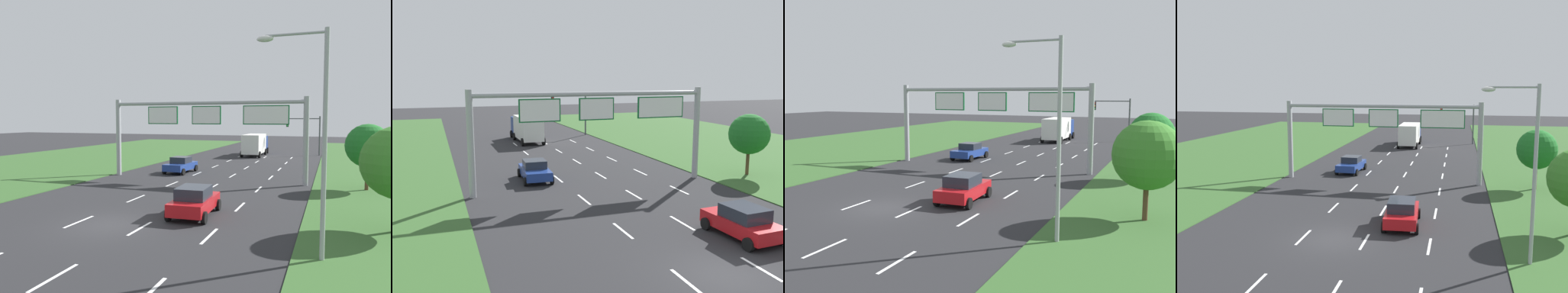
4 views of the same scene
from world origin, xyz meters
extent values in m
plane|color=#262628|center=(0.00, 0.00, 0.00)|extent=(200.00, 200.00, 0.00)
cube|color=white|center=(-1.75, 0.00, 0.00)|extent=(0.14, 2.40, 0.01)
cube|color=white|center=(-1.75, 6.00, 0.00)|extent=(0.14, 2.40, 0.01)
cube|color=white|center=(-1.75, 12.00, 0.00)|extent=(0.14, 2.40, 0.01)
cube|color=white|center=(-1.75, 18.00, 0.00)|extent=(0.14, 2.40, 0.01)
cube|color=white|center=(-1.75, 24.00, 0.00)|extent=(0.14, 2.40, 0.01)
cube|color=white|center=(-1.75, 30.00, 0.00)|extent=(0.14, 2.40, 0.01)
cube|color=white|center=(-1.75, 36.00, 0.00)|extent=(0.14, 2.40, 0.01)
cube|color=white|center=(1.75, -6.00, 0.00)|extent=(0.14, 2.40, 0.01)
cube|color=white|center=(1.75, 0.00, 0.00)|extent=(0.14, 2.40, 0.01)
cube|color=white|center=(1.75, 6.00, 0.00)|extent=(0.14, 2.40, 0.01)
cube|color=white|center=(1.75, 12.00, 0.00)|extent=(0.14, 2.40, 0.01)
cube|color=white|center=(1.75, 18.00, 0.00)|extent=(0.14, 2.40, 0.01)
cube|color=white|center=(1.75, 24.00, 0.00)|extent=(0.14, 2.40, 0.01)
cube|color=white|center=(1.75, 30.00, 0.00)|extent=(0.14, 2.40, 0.01)
cube|color=white|center=(1.75, 36.00, 0.00)|extent=(0.14, 2.40, 0.01)
cube|color=white|center=(5.25, -6.00, 0.00)|extent=(0.14, 2.40, 0.01)
cube|color=white|center=(5.25, 0.00, 0.00)|extent=(0.14, 2.40, 0.01)
cube|color=white|center=(5.25, 6.00, 0.00)|extent=(0.14, 2.40, 0.01)
cube|color=white|center=(5.25, 12.00, 0.00)|extent=(0.14, 2.40, 0.01)
cube|color=white|center=(5.25, 18.00, 0.00)|extent=(0.14, 2.40, 0.01)
cube|color=white|center=(5.25, 24.00, 0.00)|extent=(0.14, 2.40, 0.01)
cube|color=white|center=(5.25, 30.00, 0.00)|extent=(0.14, 2.40, 0.01)
cube|color=white|center=(5.25, 36.00, 0.00)|extent=(0.14, 2.40, 0.01)
cube|color=navy|center=(-3.52, 18.20, 0.64)|extent=(2.10, 4.28, 0.64)
cube|color=#232833|center=(-3.52, 18.29, 1.25)|extent=(1.71, 1.77, 0.59)
cylinder|color=black|center=(-4.42, 19.79, 0.32)|extent=(0.25, 0.65, 0.64)
cylinder|color=black|center=(-2.48, 19.70, 0.32)|extent=(0.25, 0.65, 0.64)
cylinder|color=black|center=(-4.56, 16.70, 0.32)|extent=(0.25, 0.65, 0.64)
cylinder|color=black|center=(-2.63, 16.61, 0.32)|extent=(0.25, 0.65, 0.64)
cube|color=red|center=(3.37, 3.23, 0.65)|extent=(2.09, 4.22, 0.66)
cube|color=#232833|center=(3.38, 3.07, 1.29)|extent=(1.70, 2.13, 0.63)
cylinder|color=black|center=(2.34, 4.69, 0.32)|extent=(0.25, 0.65, 0.64)
cylinder|color=black|center=(4.25, 4.79, 0.32)|extent=(0.25, 0.65, 0.64)
cylinder|color=black|center=(2.50, 1.66, 0.32)|extent=(0.25, 0.65, 0.64)
cylinder|color=black|center=(4.41, 1.77, 0.32)|extent=(0.25, 0.65, 0.64)
cube|color=navy|center=(0.00, 41.24, 1.55)|extent=(2.21, 2.11, 2.20)
cube|color=silver|center=(0.02, 36.95, 1.75)|extent=(2.39, 6.19, 2.60)
cylinder|color=black|center=(-1.14, 41.74, 0.45)|extent=(0.28, 0.90, 0.90)
cylinder|color=black|center=(1.12, 41.75, 0.45)|extent=(0.28, 0.90, 0.90)
cylinder|color=black|center=(-1.20, 39.44, 0.45)|extent=(0.28, 0.90, 0.90)
cylinder|color=black|center=(1.22, 39.45, 0.45)|extent=(0.28, 0.90, 0.90)
cylinder|color=black|center=(-1.18, 34.46, 0.45)|extent=(0.28, 0.90, 0.90)
cylinder|color=black|center=(1.24, 34.47, 0.45)|extent=(0.28, 0.90, 0.90)
cylinder|color=#9EA0A5|center=(-8.40, 14.90, 3.50)|extent=(0.44, 0.44, 7.00)
cylinder|color=#9EA0A5|center=(8.40, 14.90, 3.50)|extent=(0.44, 0.44, 7.00)
cylinder|color=#9EA0A5|center=(0.00, 14.90, 6.60)|extent=(16.80, 0.32, 0.32)
cube|color=#0C5B28|center=(-3.85, 14.90, 5.56)|extent=(2.84, 0.12, 1.56)
cube|color=white|center=(-3.85, 14.84, 5.56)|extent=(2.68, 0.01, 1.40)
cube|color=#0C5B28|center=(0.20, 14.90, 5.56)|extent=(2.58, 0.12, 1.56)
cube|color=white|center=(0.20, 14.84, 5.56)|extent=(2.42, 0.01, 1.40)
cube|color=#0C5B28|center=(5.25, 14.90, 5.56)|extent=(3.72, 0.12, 1.56)
cube|color=white|center=(5.25, 14.84, 5.56)|extent=(3.56, 0.01, 1.40)
cylinder|color=#47494F|center=(8.63, 40.96, 2.80)|extent=(0.20, 0.20, 5.60)
cylinder|color=#47494F|center=(6.38, 40.96, 5.25)|extent=(4.50, 0.14, 0.14)
cube|color=black|center=(4.13, 40.96, 4.60)|extent=(0.32, 0.36, 1.10)
sphere|color=red|center=(4.13, 40.76, 4.97)|extent=(0.22, 0.22, 0.22)
sphere|color=orange|center=(4.13, 40.76, 4.60)|extent=(0.22, 0.22, 0.22)
sphere|color=green|center=(4.13, 40.76, 4.23)|extent=(0.22, 0.22, 0.22)
cylinder|color=#9EA0A5|center=(10.08, -1.46, 4.25)|extent=(0.18, 0.18, 8.50)
cylinder|color=#9EA0A5|center=(8.98, -1.46, 8.35)|extent=(2.20, 0.10, 0.10)
ellipsoid|color=silver|center=(7.88, -1.46, 8.25)|extent=(0.64, 0.32, 0.24)
cylinder|color=#513823|center=(13.21, 3.35, 1.01)|extent=(0.25, 0.25, 2.01)
sphere|color=#357927|center=(13.21, 3.35, 3.27)|extent=(3.36, 3.36, 3.36)
cylinder|color=#513823|center=(12.78, 14.14, 1.06)|extent=(0.26, 0.26, 2.12)
sphere|color=#1C6823|center=(12.78, 14.14, 3.31)|extent=(3.17, 3.17, 3.17)
camera|label=1|loc=(10.34, -15.97, 5.28)|focal=35.00mm
camera|label=2|loc=(-10.68, -13.42, 7.89)|focal=40.00mm
camera|label=3|loc=(14.47, -18.81, 6.19)|focal=40.00mm
camera|label=4|loc=(6.58, -22.10, 8.48)|focal=40.00mm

